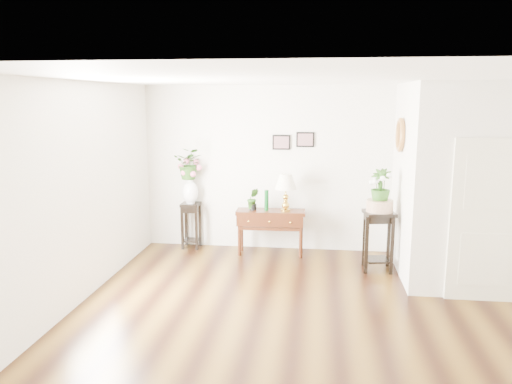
% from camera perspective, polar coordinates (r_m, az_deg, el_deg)
% --- Properties ---
extents(floor, '(6.00, 5.50, 0.02)m').
position_cam_1_polar(floor, '(6.21, 6.93, -13.95)').
color(floor, '#533711').
rests_on(floor, ground).
extents(ceiling, '(6.00, 5.50, 0.02)m').
position_cam_1_polar(ceiling, '(5.66, 7.58, 12.82)').
color(ceiling, white).
rests_on(ceiling, ground).
extents(wall_back, '(6.00, 0.02, 2.80)m').
position_cam_1_polar(wall_back, '(8.48, 7.28, 2.59)').
color(wall_back, white).
rests_on(wall_back, ground).
extents(wall_front, '(6.00, 0.02, 2.80)m').
position_cam_1_polar(wall_front, '(3.13, 7.14, -11.53)').
color(wall_front, white).
rests_on(wall_front, ground).
extents(wall_left, '(0.02, 5.50, 2.80)m').
position_cam_1_polar(wall_left, '(6.50, -20.24, -0.45)').
color(wall_left, white).
rests_on(wall_left, ground).
extents(partition, '(1.80, 1.95, 2.80)m').
position_cam_1_polar(partition, '(7.81, 22.87, 1.14)').
color(partition, white).
rests_on(partition, floor).
extents(door, '(0.90, 0.05, 2.10)m').
position_cam_1_polar(door, '(6.94, 24.83, -3.08)').
color(door, beige).
rests_on(door, floor).
extents(art_print_left, '(0.30, 0.02, 0.25)m').
position_cam_1_polar(art_print_left, '(8.44, 2.92, 5.69)').
color(art_print_left, black).
rests_on(art_print_left, wall_back).
extents(art_print_right, '(0.30, 0.02, 0.25)m').
position_cam_1_polar(art_print_right, '(8.41, 5.65, 5.98)').
color(art_print_right, black).
rests_on(art_print_right, wall_back).
extents(wall_ornament, '(0.07, 0.51, 0.51)m').
position_cam_1_polar(wall_ornament, '(7.66, 16.15, 6.29)').
color(wall_ornament, '#A16A3B').
rests_on(wall_ornament, partition).
extents(console_table, '(1.15, 0.42, 0.76)m').
position_cam_1_polar(console_table, '(8.34, 1.67, -4.64)').
color(console_table, '#3E180F').
rests_on(console_table, floor).
extents(table_lamp, '(0.47, 0.47, 0.62)m').
position_cam_1_polar(table_lamp, '(8.16, 3.42, 0.25)').
color(table_lamp, gold).
rests_on(table_lamp, console_table).
extents(green_vase, '(0.07, 0.07, 0.34)m').
position_cam_1_polar(green_vase, '(8.22, 1.21, -0.93)').
color(green_vase, '#093F14').
rests_on(green_vase, console_table).
extents(potted_plant, '(0.22, 0.19, 0.35)m').
position_cam_1_polar(potted_plant, '(8.25, -0.36, -0.87)').
color(potted_plant, '#245015').
rests_on(potted_plant, console_table).
extents(plant_stand_a, '(0.31, 0.31, 0.80)m').
position_cam_1_polar(plant_stand_a, '(8.78, -7.42, -3.81)').
color(plant_stand_a, black).
rests_on(plant_stand_a, floor).
extents(porcelain_vase, '(0.29, 0.29, 0.47)m').
position_cam_1_polar(porcelain_vase, '(8.65, -7.51, 0.20)').
color(porcelain_vase, white).
rests_on(porcelain_vase, plant_stand_a).
extents(lily_arrangement, '(0.53, 0.47, 0.54)m').
position_cam_1_polar(lily_arrangement, '(8.58, -7.59, 3.14)').
color(lily_arrangement, '#245015').
rests_on(lily_arrangement, porcelain_vase).
extents(plant_stand_b, '(0.49, 0.49, 0.91)m').
position_cam_1_polar(plant_stand_b, '(7.80, 13.76, -5.44)').
color(plant_stand_b, black).
rests_on(plant_stand_b, floor).
extents(ceramic_bowl, '(0.52, 0.52, 0.18)m').
position_cam_1_polar(ceramic_bowl, '(7.68, 13.94, -1.59)').
color(ceramic_bowl, '#CEB18F').
rests_on(ceramic_bowl, plant_stand_b).
extents(narcissus, '(0.37, 0.37, 0.52)m').
position_cam_1_polar(narcissus, '(7.62, 14.04, 0.63)').
color(narcissus, '#245015').
rests_on(narcissus, ceramic_bowl).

